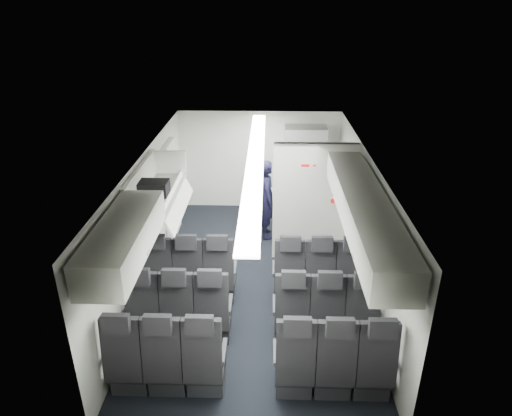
# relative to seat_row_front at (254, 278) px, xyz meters

# --- Properties ---
(cabin_shell) EXTENTS (3.41, 6.01, 2.16)m
(cabin_shell) POSITION_rel_seat_row_front_xyz_m (0.00, 0.53, 0.72)
(cabin_shell) COLOR black
(cabin_shell) RESTS_ON ground
(seat_row_front) EXTENTS (3.33, 0.56, 1.24)m
(seat_row_front) POSITION_rel_seat_row_front_xyz_m (0.00, 0.00, 0.00)
(seat_row_front) COLOR black
(seat_row_front) RESTS_ON cabin_shell
(seat_row_mid) EXTENTS (3.33, 0.56, 1.24)m
(seat_row_mid) POSITION_rel_seat_row_front_xyz_m (0.00, -0.90, 0.00)
(seat_row_mid) COLOR black
(seat_row_mid) RESTS_ON cabin_shell
(seat_row_rear) EXTENTS (3.33, 0.56, 1.24)m
(seat_row_rear) POSITION_rel_seat_row_front_xyz_m (0.00, -1.80, 0.00)
(seat_row_rear) COLOR black
(seat_row_rear) RESTS_ON cabin_shell
(overhead_bin_left_rear) EXTENTS (0.53, 1.80, 0.40)m
(overhead_bin_left_rear) POSITION_rel_seat_row_front_xyz_m (-1.40, -1.47, 1.46)
(overhead_bin_left_rear) COLOR white
(overhead_bin_left_rear) RESTS_ON cabin_shell
(overhead_bin_left_front_open) EXTENTS (0.64, 1.70, 0.72)m
(overhead_bin_left_front_open) POSITION_rel_seat_row_front_xyz_m (-1.44, 0.28, 1.33)
(overhead_bin_left_front_open) COLOR #9E9E93
(overhead_bin_left_front_open) RESTS_ON cabin_shell
(overhead_bin_right_rear) EXTENTS (0.53, 1.80, 0.40)m
(overhead_bin_right_rear) POSITION_rel_seat_row_front_xyz_m (1.40, -1.47, 1.46)
(overhead_bin_right_rear) COLOR white
(overhead_bin_right_rear) RESTS_ON cabin_shell
(overhead_bin_right_front) EXTENTS (0.53, 1.70, 0.40)m
(overhead_bin_right_front) POSITION_rel_seat_row_front_xyz_m (1.40, 0.28, 1.46)
(overhead_bin_right_front) COLOR white
(overhead_bin_right_front) RESTS_ON cabin_shell
(bulkhead_partition) EXTENTS (1.40, 0.15, 2.13)m
(bulkhead_partition) POSITION_rel_seat_row_front_xyz_m (0.98, 1.33, 0.67)
(bulkhead_partition) COLOR silver
(bulkhead_partition) RESTS_ON cabin_shell
(galley_unit) EXTENTS (0.85, 0.52, 1.90)m
(galley_unit) POSITION_rel_seat_row_front_xyz_m (0.95, 3.25, 0.55)
(galley_unit) COLOR #939399
(galley_unit) RESTS_ON cabin_shell
(boarding_door) EXTENTS (0.12, 1.27, 1.86)m
(boarding_door) POSITION_rel_seat_row_front_xyz_m (-1.64, 2.09, 0.55)
(boarding_door) COLOR silver
(boarding_door) RESTS_ON cabin_shell
(flight_attendant) EXTENTS (0.44, 0.61, 1.57)m
(flight_attendant) POSITION_rel_seat_row_front_xyz_m (0.17, 2.13, 0.38)
(flight_attendant) COLOR black
(flight_attendant) RESTS_ON ground
(carry_on_bag) EXTENTS (0.42, 0.30, 0.25)m
(carry_on_bag) POSITION_rel_seat_row_front_xyz_m (-1.43, 0.10, 1.40)
(carry_on_bag) COLOR black
(carry_on_bag) RESTS_ON overhead_bin_left_front_open
(papers) EXTENTS (0.20, 0.09, 0.15)m
(papers) POSITION_rel_seat_row_front_xyz_m (0.36, 2.08, 0.60)
(papers) COLOR white
(papers) RESTS_ON flight_attendant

